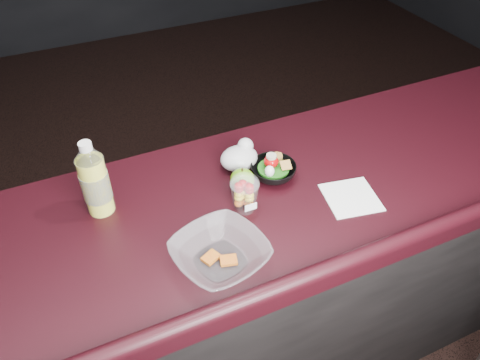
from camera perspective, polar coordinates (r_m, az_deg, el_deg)
name	(u,v)px	position (r m, az deg, el deg)	size (l,w,h in m)	color
counter	(231,300)	(1.84, -1.16, -14.41)	(4.06, 0.71, 1.02)	black
lemonade_bottle	(95,183)	(1.42, -17.23, -0.40)	(0.08, 0.08, 0.25)	yellow
fruit_cup	(245,193)	(1.39, 0.57, -1.58)	(0.09, 0.09, 0.13)	white
green_apple	(242,180)	(1.48, 0.28, 0.05)	(0.08, 0.08, 0.08)	#498C10
plastic_bag	(240,157)	(1.56, -0.02, 2.88)	(0.13, 0.11, 0.09)	silver
snack_bowl	(273,170)	(1.53, 4.05, 1.24)	(0.19, 0.19, 0.08)	black
takeout_bowl	(220,254)	(1.27, -2.45, -8.97)	(0.30, 0.30, 0.06)	silver
paper_napkin	(351,197)	(1.50, 13.36, -2.07)	(0.16, 0.16, 0.00)	white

